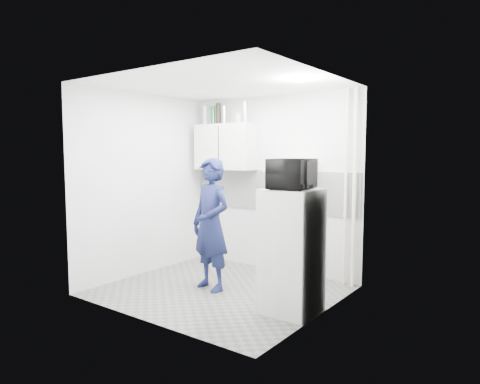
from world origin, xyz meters
The scene contains 23 objects.
floor centered at (0.00, 0.00, 0.00)m, with size 2.80×2.80×0.00m, color slate.
ceiling centered at (0.00, 0.00, 2.60)m, with size 2.80×2.80×0.00m, color white.
wall_back centered at (0.00, 1.25, 1.30)m, with size 2.80×2.80×0.00m, color silver.
wall_left centered at (-1.40, 0.00, 1.30)m, with size 2.60×2.60×0.00m, color silver.
wall_right centered at (1.40, 0.00, 1.30)m, with size 2.60×2.60×0.00m, color silver.
person centered at (-0.13, -0.02, 0.85)m, with size 0.62×0.41×1.69m, color #141A3F.
stove centered at (0.41, 1.00, 0.36)m, with size 0.45×0.45×0.73m, color silver.
fridge centered at (1.10, -0.11, 0.68)m, with size 0.57×0.57×1.37m, color white.
stove_top centered at (0.41, 1.00, 0.74)m, with size 0.44×0.44×0.03m, color black.
saucepan centered at (0.47, 0.94, 0.81)m, with size 0.20×0.20×0.11m, color silver.
microwave centered at (1.10, -0.11, 1.53)m, with size 0.40×0.59×0.33m, color black.
bottle_a centered at (-1.17, 1.07, 2.35)m, with size 0.07×0.07×0.30m, color #B2B7BC.
bottle_b centered at (-1.00, 1.07, 2.34)m, with size 0.08×0.08×0.29m, color #144C1E.
bottle_c centered at (-0.89, 1.07, 2.36)m, with size 0.08×0.08×0.33m, color black.
bottle_d centered at (-0.78, 1.07, 2.34)m, with size 0.06×0.06×0.28m, color silver.
canister_b centered at (-0.50, 1.07, 2.28)m, with size 0.08×0.08×0.15m, color #B2B7BC.
bottle_e centered at (-0.38, 1.07, 2.36)m, with size 0.08×0.08×0.31m, color silver.
upper_cabinet centered at (-0.75, 1.07, 1.85)m, with size 1.00×0.35×0.70m, color white.
range_hood centered at (0.45, 1.00, 1.57)m, with size 0.60×0.50×0.14m, color silver.
backsplash centered at (0.00, 1.24, 1.20)m, with size 2.74×0.03×0.60m, color white.
pipe_a centered at (1.30, 1.17, 1.30)m, with size 0.05×0.05×2.60m, color silver.
pipe_b centered at (1.18, 1.17, 1.30)m, with size 0.04×0.04×2.60m, color silver.
ceiling_spot_fixture centered at (1.00, 0.20, 2.57)m, with size 0.10×0.10×0.02m, color white.
Camera 1 is at (3.37, -4.16, 1.76)m, focal length 32.00 mm.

